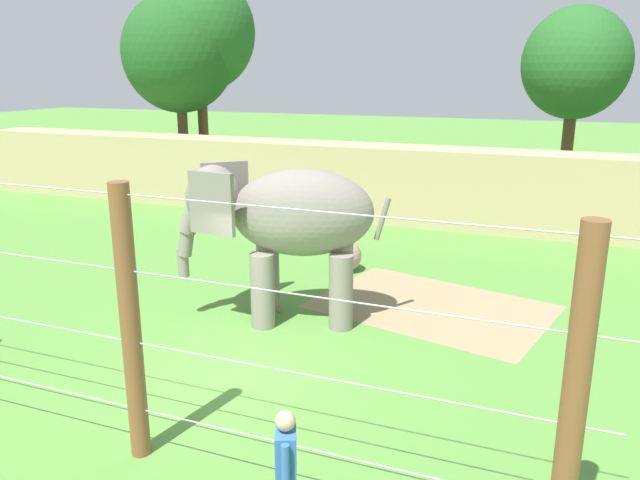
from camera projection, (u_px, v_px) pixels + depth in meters
ground_plane at (235, 372)px, 10.88m from camera, size 120.00×120.00×0.00m
dirt_patch at (432, 306)px, 13.86m from camera, size 5.62×4.51×0.01m
embankment_wall at (405, 184)px, 21.35m from camera, size 36.00×1.80×2.58m
elephant at (286, 220)px, 12.62m from camera, size 4.24×2.54×3.27m
enrichment_ball at (346, 256)px, 16.20m from camera, size 0.84×0.84×0.84m
cable_fence at (132, 325)px, 8.07m from camera, size 11.67×0.26×3.79m
zookeeper at (286, 473)px, 6.68m from camera, size 0.37×0.56×1.67m
tree_left_of_centre at (179, 54)px, 26.21m from camera, size 4.72×4.72×8.24m
tree_behind_wall at (576, 64)px, 22.61m from camera, size 3.85×3.85×7.35m
tree_right_of_centre at (199, 33)px, 26.54m from camera, size 4.82×4.82×9.17m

